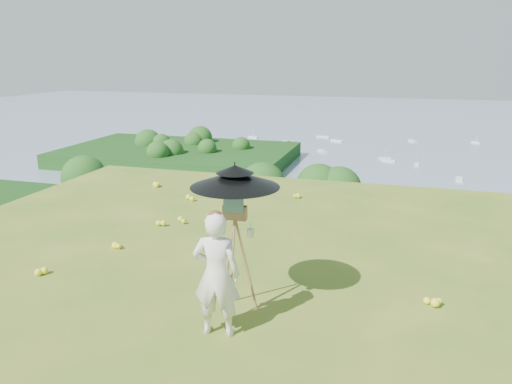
% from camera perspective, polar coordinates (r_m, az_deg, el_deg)
% --- Properties ---
extents(ground, '(14.00, 14.00, 0.00)m').
position_cam_1_polar(ground, '(7.98, -0.44, -10.45)').
color(ground, '#42671D').
rests_on(ground, ground).
extents(shoreline_tier, '(170.00, 28.00, 8.00)m').
position_cam_1_polar(shoreline_tier, '(90.92, 13.69, -10.77)').
color(shoreline_tier, gray).
rests_on(shoreline_tier, bay_water).
extents(bay_water, '(700.00, 700.00, 0.00)m').
position_cam_1_polar(bay_water, '(249.71, 15.84, 6.22)').
color(bay_water, slate).
rests_on(bay_water, ground).
extents(peninsula, '(90.00, 60.00, 12.00)m').
position_cam_1_polar(peninsula, '(182.21, -8.94, 4.98)').
color(peninsula, black).
rests_on(peninsula, bay_water).
extents(slope_trees, '(110.00, 50.00, 6.00)m').
position_cam_1_polar(slope_trees, '(45.82, 12.54, -8.75)').
color(slope_trees, '#19541A').
rests_on(slope_trees, forest_slope).
extents(harbor_town, '(110.00, 22.00, 5.00)m').
position_cam_1_polar(harbor_town, '(88.29, 13.95, -6.98)').
color(harbor_town, silver).
rests_on(harbor_town, shoreline_tier).
extents(moored_boats, '(140.00, 140.00, 0.70)m').
position_cam_1_polar(moored_boats, '(172.55, 11.19, 2.72)').
color(moored_boats, silver).
rests_on(moored_boats, bay_water).
extents(wildflowers, '(10.00, 10.50, 0.12)m').
position_cam_1_polar(wildflowers, '(8.17, 0.07, -9.33)').
color(wildflowers, yellow).
rests_on(wildflowers, ground).
extents(painter, '(0.65, 0.47, 1.65)m').
position_cam_1_polar(painter, '(6.35, -4.53, -9.37)').
color(painter, silver).
rests_on(painter, ground).
extents(field_easel, '(0.66, 0.66, 1.69)m').
position_cam_1_polar(field_easel, '(6.85, -2.37, -7.23)').
color(field_easel, brown).
rests_on(field_easel, ground).
extents(sun_umbrella, '(1.43, 1.43, 0.75)m').
position_cam_1_polar(sun_umbrella, '(6.58, -2.41, 0.28)').
color(sun_umbrella, black).
rests_on(sun_umbrella, field_easel).
extents(painter_cap, '(0.23, 0.27, 0.10)m').
position_cam_1_polar(painter_cap, '(6.07, -4.69, -2.68)').
color(painter_cap, '#DF7A82').
rests_on(painter_cap, painter).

